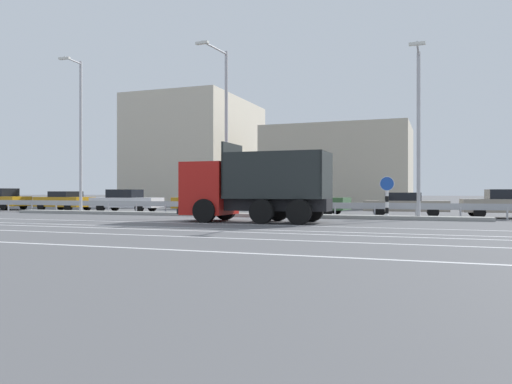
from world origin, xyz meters
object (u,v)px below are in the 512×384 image
street_lamp_2 (224,123)px  parked_car_2 (126,201)px  parked_car_6 (502,204)px  street_lamp_1 (80,130)px  parked_car_1 (65,201)px  dump_truck (237,192)px  parked_car_3 (208,201)px  street_lamp_3 (418,125)px  median_road_sign (387,197)px  parked_car_0 (0,199)px  parked_car_5 (405,204)px  parked_car_4 (308,202)px

street_lamp_2 → parked_car_2: size_ratio=1.87×
parked_car_6 → street_lamp_1: bearing=92.6°
street_lamp_1 → parked_car_1: (-4.00, 3.24, -4.47)m
dump_truck → parked_car_3: dump_truck is taller
street_lamp_1 → street_lamp_3: size_ratio=1.17×
parked_car_6 → parked_car_3: bearing=84.6°
median_road_sign → parked_car_2: size_ratio=0.44×
dump_truck → parked_car_2: (-11.36, 7.80, -0.60)m
street_lamp_2 → parked_car_6: size_ratio=2.25×
parked_car_6 → parked_car_0: bearing=84.7°
median_road_sign → parked_car_3: median_road_sign is taller
parked_car_0 → parked_car_6: bearing=-89.3°
median_road_sign → parked_car_6: 6.36m
street_lamp_2 → street_lamp_3: 10.07m
dump_truck → parked_car_0: size_ratio=1.49×
parked_car_2 → dump_truck: bearing=53.6°
median_road_sign → street_lamp_2: bearing=-177.6°
parked_car_2 → street_lamp_1: bearing=-18.8°
dump_truck → parked_car_0: 23.82m
parked_car_0 → parked_car_1: bearing=-90.2°
parked_car_0 → parked_car_2: bearing=-88.7°
parked_car_2 → parked_car_6: (22.99, -0.24, -0.01)m
median_road_sign → parked_car_5: 3.18m
dump_truck → parked_car_4: (1.27, 7.99, -0.58)m
parked_car_0 → parked_car_6: size_ratio=1.12×
parked_car_0 → parked_car_4: size_ratio=0.93×
parked_car_3 → parked_car_6: 16.81m
parked_car_0 → parked_car_4: 23.79m
street_lamp_3 → parked_car_3: 13.85m
parked_car_0 → dump_truck: bearing=-108.0°
parked_car_0 → parked_car_3: 17.35m
parked_car_2 → parked_car_6: 22.99m
parked_car_0 → parked_car_4: parked_car_0 is taller
median_road_sign → parked_car_6: size_ratio=0.52×
street_lamp_1 → street_lamp_2: (10.00, -0.43, -0.11)m
parked_car_5 → parked_car_6: 4.78m
parked_car_3 → parked_car_5: parked_car_3 is taller
parked_car_1 → parked_car_5: parked_car_1 is taller
parked_car_5 → parked_car_4: bearing=-98.7°
parked_car_1 → parked_car_6: bearing=-85.9°
median_road_sign → parked_car_3: (-11.35, 3.37, -0.32)m
parked_car_1 → parked_car_3: bearing=-85.4°
street_lamp_1 → parked_car_3: 9.08m
street_lamp_3 → parked_car_2: (-19.01, 3.74, -3.78)m
parked_car_5 → parked_car_6: parked_car_6 is taller
dump_truck → parked_car_1: 18.09m
street_lamp_3 → parked_car_1: bearing=171.6°
street_lamp_2 → parked_car_6: 15.12m
dump_truck → median_road_sign: bearing=-55.4°
street_lamp_3 → parked_car_1: size_ratio=1.93×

